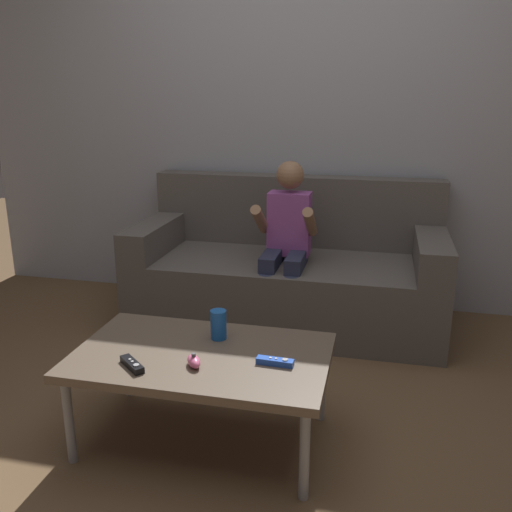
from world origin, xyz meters
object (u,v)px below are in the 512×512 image
Objects in this scene: coffee_table at (202,360)px; person_seated_on_couch at (286,239)px; nunchuk_pink at (194,361)px; game_remote_blue_far_corner at (275,362)px; couch at (288,273)px; game_remote_black_near_edge at (132,364)px; soda_can at (219,325)px.

person_seated_on_couch is at bearing 83.42° from coffee_table.
person_seated_on_couch is at bearing 84.38° from nunchuk_pink.
person_seated_on_couch is 6.97× the size of game_remote_blue_far_corner.
couch is 1.52m from game_remote_black_near_edge.
soda_can is (-0.27, 0.17, 0.05)m from game_remote_blue_far_corner.
soda_can is at bearing -95.92° from person_seated_on_couch.
game_remote_black_near_edge is at bearing -164.54° from nunchuk_pink.
nunchuk_pink reaches higher than game_remote_blue_far_corner.
couch is at bearing 85.67° from soda_can.
coffee_table is at bearing 173.69° from game_remote_blue_far_corner.
person_seated_on_couch reaches higher than game_remote_black_near_edge.
person_seated_on_couch is 1.15m from coffee_table.
couch is 14.05× the size of game_remote_black_near_edge.
game_remote_black_near_edge is (-0.33, -1.48, 0.10)m from couch.
couch reaches higher than game_remote_black_near_edge.
person_seated_on_couch reaches higher than nunchuk_pink.
game_remote_black_near_edge is at bearing -104.69° from person_seated_on_couch.
person_seated_on_couch is 1.00m from soda_can.
person_seated_on_couch is 8.10× the size of soda_can.
nunchuk_pink is at bearing -85.98° from coffee_table.
coffee_table is 0.12m from nunchuk_pink.
coffee_table is 0.30m from game_remote_blue_far_corner.
soda_can is at bearing 78.85° from coffee_table.
couch is 14.88× the size of soda_can.
coffee_table is (-0.12, -1.31, 0.06)m from couch.
coffee_table is at bearing -96.58° from person_seated_on_couch.
soda_can is (0.03, 0.14, 0.09)m from coffee_table.
person_seated_on_couch is at bearing 84.08° from soda_can.
coffee_table is at bearing -95.07° from couch.
couch is 0.32m from person_seated_on_couch.
nunchuk_pink is 0.30m from game_remote_blue_far_corner.
soda_can is at bearing 52.75° from game_remote_black_near_edge.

